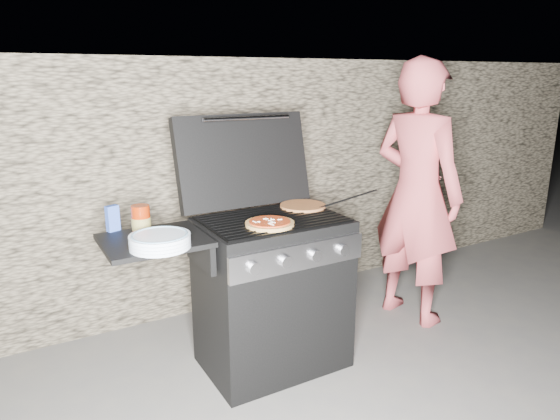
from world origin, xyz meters
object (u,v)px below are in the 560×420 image
pizza_topped (270,223)px  person (417,194)px  sauce_jar (141,219)px  gas_grill (233,302)px

pizza_topped → person: 1.26m
sauce_jar → person: 1.86m
gas_grill → sauce_jar: 0.70m
pizza_topped → person: (1.24, 0.18, -0.02)m
person → pizza_topped: bearing=86.3°
pizza_topped → gas_grill: bearing=144.8°
gas_grill → sauce_jar: sauce_jar is taller
pizza_topped → person: person is taller
pizza_topped → sauce_jar: sauce_jar is taller
sauce_jar → person: (1.86, -0.05, -0.07)m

